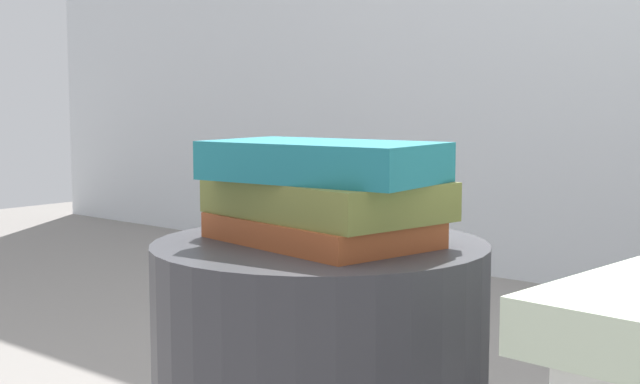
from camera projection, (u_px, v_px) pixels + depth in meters
book_rust at (322, 230)px, 1.14m from camera, size 0.30×0.23×0.03m
book_olive at (327, 198)px, 1.14m from camera, size 0.32×0.23×0.05m
book_teal at (323, 161)px, 1.11m from camera, size 0.31×0.20×0.05m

